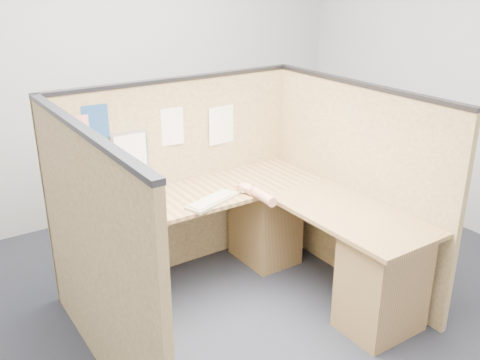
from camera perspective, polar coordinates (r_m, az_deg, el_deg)
floor at (r=3.80m, az=1.30°, el=-14.91°), size 5.00×5.00×0.00m
wall_back at (r=5.14m, az=-13.43°, el=11.30°), size 5.00×0.00×5.00m
cubicle_partitions at (r=3.73m, az=-2.37°, el=-2.05°), size 2.06×1.83×1.53m
l_desk at (r=3.88m, az=1.15°, el=-7.24°), size 1.95×1.75×0.73m
laptop at (r=3.80m, az=-15.48°, el=-2.10°), size 0.37×0.39×0.23m
keyboard at (r=3.77m, az=-2.97°, el=-2.20°), size 0.45×0.28×0.03m
mouse at (r=3.93m, az=0.60°, el=-1.03°), size 0.11×0.07×0.04m
hand_forearm at (r=3.82m, az=1.89°, el=-1.44°), size 0.11×0.38×0.08m
blue_poster at (r=3.77m, az=-15.17°, el=5.93°), size 0.18×0.02×0.24m
american_flag at (r=3.71m, az=-17.58°, el=5.30°), size 0.20×0.01×0.35m
file_holder at (r=3.90m, az=-11.68°, el=2.52°), size 0.27×0.05×0.34m
paper_left at (r=4.00m, az=-7.56°, el=5.63°), size 0.22×0.03×0.28m
paper_right at (r=4.23m, az=-1.99°, el=5.87°), size 0.24×0.02×0.30m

